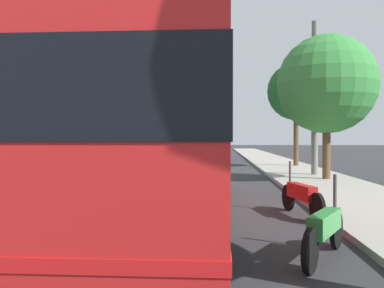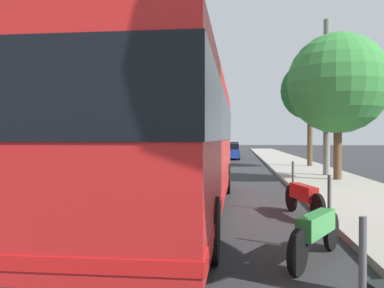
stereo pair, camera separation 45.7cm
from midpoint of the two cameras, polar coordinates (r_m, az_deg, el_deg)
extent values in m
cube|color=#9E998E|center=(15.77, 18.30, -5.80)|extent=(110.00, 3.60, 0.14)
cube|color=silver|center=(15.72, -9.87, -6.04)|extent=(110.00, 0.16, 0.01)
cube|color=red|center=(10.17, -3.90, 0.45)|extent=(12.24, 2.49, 2.92)
cube|color=black|center=(10.18, -3.90, 3.64)|extent=(12.28, 2.53, 1.08)
cube|color=red|center=(10.24, -3.89, -6.34)|extent=(12.27, 2.52, 0.16)
cylinder|color=black|center=(14.28, -6.34, -4.72)|extent=(1.00, 0.30, 1.00)
cylinder|color=black|center=(14.06, 2.90, -4.80)|extent=(1.00, 0.30, 1.00)
cylinder|color=black|center=(6.79, -18.28, -10.90)|extent=(1.00, 0.30, 1.00)
cylinder|color=black|center=(6.31, 1.75, -11.76)|extent=(1.00, 0.30, 1.00)
cylinder|color=black|center=(7.47, 17.69, -11.23)|extent=(0.60, 0.37, 0.64)
cylinder|color=black|center=(6.01, 13.91, -14.18)|extent=(0.60, 0.37, 0.64)
cube|color=#338C3F|center=(6.68, 16.02, -10.46)|extent=(1.14, 0.76, 0.33)
cylinder|color=#4C4C51|center=(7.26, 17.48, -6.78)|extent=(0.06, 0.06, 0.70)
cylinder|color=black|center=(11.02, 12.00, -7.23)|extent=(0.67, 0.23, 0.67)
cylinder|color=black|center=(9.53, 15.63, -8.51)|extent=(0.67, 0.23, 0.67)
cube|color=red|center=(10.23, 13.69, -6.45)|extent=(1.25, 0.51, 0.36)
cylinder|color=#4C4C51|center=(10.84, 12.25, -4.18)|extent=(0.06, 0.06, 0.70)
cube|color=red|center=(30.92, 0.40, -1.59)|extent=(4.08, 2.00, 0.81)
cube|color=black|center=(30.74, 0.40, -0.31)|extent=(2.19, 1.73, 0.57)
cylinder|color=black|center=(32.24, -1.02, -1.96)|extent=(0.65, 0.26, 0.64)
cylinder|color=black|center=(32.26, 1.76, -1.96)|extent=(0.65, 0.26, 0.64)
cylinder|color=black|center=(29.63, -1.08, -2.20)|extent=(0.65, 0.26, 0.64)
cylinder|color=black|center=(29.65, 1.95, -2.20)|extent=(0.65, 0.26, 0.64)
cube|color=navy|center=(36.81, 2.89, -1.28)|extent=(4.20, 1.74, 0.71)
cube|color=black|center=(36.86, 2.89, -0.32)|extent=(2.09, 1.59, 0.52)
cylinder|color=black|center=(38.22, 1.74, -1.53)|extent=(0.64, 0.22, 0.64)
cylinder|color=black|center=(38.21, 4.07, -1.53)|extent=(0.64, 0.22, 0.64)
cylinder|color=black|center=(35.46, 1.60, -1.71)|extent=(0.64, 0.22, 0.64)
cylinder|color=black|center=(35.44, 4.12, -1.71)|extent=(0.64, 0.22, 0.64)
cube|color=navy|center=(43.31, 2.84, -0.89)|extent=(4.01, 1.96, 0.83)
cube|color=black|center=(43.16, 2.84, -0.04)|extent=(2.17, 1.77, 0.48)
cylinder|color=black|center=(44.63, 1.73, -1.19)|extent=(0.64, 0.23, 0.64)
cylinder|color=black|center=(44.64, 3.94, -1.20)|extent=(0.64, 0.23, 0.64)
cylinder|color=black|center=(42.01, 1.67, -1.32)|extent=(0.64, 0.23, 0.64)
cylinder|color=black|center=(42.02, 4.02, -1.32)|extent=(0.64, 0.23, 0.64)
cylinder|color=brown|center=(18.44, 17.44, -0.52)|extent=(0.34, 0.34, 2.92)
sphere|color=#337F38|center=(18.58, 17.48, 7.91)|extent=(4.22, 4.22, 4.22)
cylinder|color=brown|center=(26.95, 13.74, 0.79)|extent=(0.32, 0.32, 3.76)
sphere|color=#1E5B26|center=(27.12, 13.76, 7.10)|extent=(3.66, 3.66, 3.66)
cylinder|color=slate|center=(20.58, 16.02, 5.95)|extent=(0.32, 0.32, 7.46)
camera|label=1|loc=(0.23, -91.37, -0.02)|focal=38.54mm
camera|label=2|loc=(0.23, 88.63, 0.02)|focal=38.54mm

